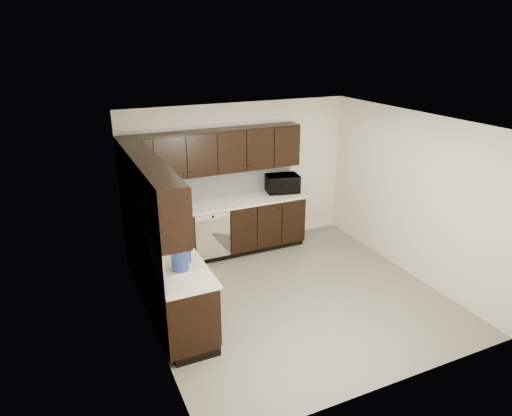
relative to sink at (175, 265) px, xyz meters
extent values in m
plane|color=gray|center=(1.68, 0.01, -0.88)|extent=(4.00, 4.00, 0.00)
plane|color=white|center=(1.68, 0.01, 1.62)|extent=(4.00, 4.00, 0.00)
cube|color=beige|center=(1.68, 2.01, 0.37)|extent=(4.00, 0.02, 2.50)
cube|color=beige|center=(-0.32, 0.01, 0.37)|extent=(0.02, 4.00, 2.50)
cube|color=beige|center=(3.68, 0.01, 0.37)|extent=(0.02, 4.00, 2.50)
cube|color=beige|center=(1.68, -1.99, 0.37)|extent=(4.00, 0.02, 2.50)
cube|color=black|center=(1.18, 1.71, -0.43)|extent=(3.00, 0.60, 0.90)
cube|color=black|center=(-0.02, 0.31, -0.43)|extent=(0.60, 2.20, 0.90)
cube|color=black|center=(1.18, 1.74, -0.83)|extent=(3.00, 0.54, 0.10)
cube|color=black|center=(0.01, 0.31, -0.83)|extent=(0.54, 2.20, 0.10)
cube|color=white|center=(1.18, 1.71, 0.04)|extent=(3.03, 0.63, 0.04)
cube|color=white|center=(-0.02, 0.31, 0.04)|extent=(0.63, 2.23, 0.04)
cube|color=silver|center=(1.18, 2.00, 0.30)|extent=(3.00, 0.02, 0.48)
cube|color=silver|center=(-0.31, 0.61, 0.30)|extent=(0.02, 2.80, 0.48)
cube|color=black|center=(1.18, 1.85, 0.89)|extent=(3.00, 0.33, 0.70)
cube|color=black|center=(-0.15, 0.45, 0.89)|extent=(0.33, 2.47, 0.70)
cube|color=beige|center=(0.98, 1.42, -0.38)|extent=(0.58, 0.02, 0.78)
cube|color=beige|center=(0.98, 1.42, -0.04)|extent=(0.58, 0.03, 0.08)
cylinder|color=black|center=(0.98, 1.40, -0.04)|extent=(0.04, 0.02, 0.04)
cube|color=beige|center=(0.00, 0.01, 0.06)|extent=(0.54, 0.82, 0.03)
cube|color=beige|center=(0.00, -0.19, -0.02)|extent=(0.42, 0.34, 0.16)
cube|color=beige|center=(0.00, 0.21, -0.02)|extent=(0.42, 0.34, 0.16)
cylinder|color=silver|center=(-0.22, 0.01, 0.19)|extent=(0.03, 0.03, 0.26)
cylinder|color=silver|center=(-0.17, 0.01, 0.31)|extent=(0.14, 0.02, 0.02)
cylinder|color=#B2B2B7|center=(0.00, -0.19, 0.01)|extent=(0.20, 0.20, 0.10)
imported|color=black|center=(2.40, 1.76, 0.21)|extent=(0.62, 0.48, 0.31)
imported|color=gray|center=(0.14, 0.21, 0.16)|extent=(0.12, 0.12, 0.20)
imported|color=gray|center=(-0.18, 0.66, 0.19)|extent=(0.11, 0.12, 0.25)
cube|color=silver|center=(-0.07, 1.78, 0.16)|extent=(0.35, 0.28, 0.20)
cube|color=white|center=(-0.01, 0.73, 0.14)|extent=(0.44, 0.34, 0.16)
cylinder|color=navy|center=(-0.01, -0.28, 0.21)|extent=(0.23, 0.23, 0.31)
cylinder|color=#0C7187|center=(0.18, 0.30, 0.15)|extent=(0.09, 0.09, 0.19)
cylinder|color=white|center=(0.11, 0.90, 0.20)|extent=(0.15, 0.15, 0.29)
camera|label=1|loc=(-1.17, -4.94, 2.63)|focal=32.00mm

